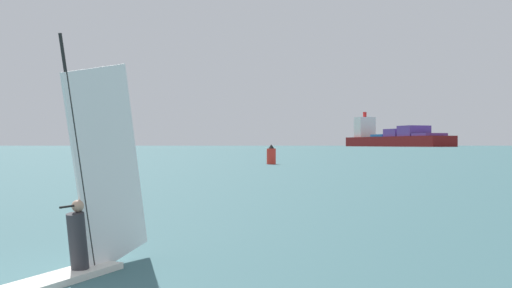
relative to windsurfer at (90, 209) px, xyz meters
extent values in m
cube|color=white|center=(-0.13, -0.67, -1.13)|extent=(1.15, 2.56, 0.12)
cylinder|color=black|center=(-0.06, -0.33, 1.03)|extent=(0.24, 0.94, 4.20)
cube|color=white|center=(0.10, 0.52, 0.78)|extent=(0.54, 2.55, 4.08)
cylinder|color=black|center=(0.03, 0.13, 0.10)|extent=(0.39, 1.81, 0.04)
cylinder|color=#2D2D33|center=(-0.06, -0.33, -0.55)|extent=(0.40, 0.51, 1.07)
sphere|color=tan|center=(-0.06, -0.33, 0.08)|extent=(0.22, 0.22, 0.22)
cube|color=maroon|center=(11.59, 611.50, 3.94)|extent=(110.44, 149.99, 10.26)
cube|color=silver|center=(-21.56, 662.80, 20.47)|extent=(24.61, 23.31, 22.79)
cylinder|color=red|center=(-21.56, 662.80, 34.86)|extent=(4.00, 4.00, 6.00)
cube|color=#1E66AD|center=(2.15, 626.11, 10.37)|extent=(33.04, 32.32, 2.60)
cube|color=#59388C|center=(15.67, 605.19, 12.97)|extent=(33.04, 32.32, 7.80)
cube|color=#59388C|center=(29.20, 584.26, 14.27)|extent=(33.04, 32.32, 10.40)
cube|color=#59388C|center=(42.72, 563.33, 10.37)|extent=(33.04, 32.32, 2.60)
cylinder|color=red|center=(-8.29, 58.18, -0.25)|extent=(1.09, 1.09, 1.87)
cone|color=black|center=(-8.29, 58.18, 0.93)|extent=(0.76, 0.76, 0.50)
camera|label=1|loc=(5.41, -9.83, 1.20)|focal=40.89mm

